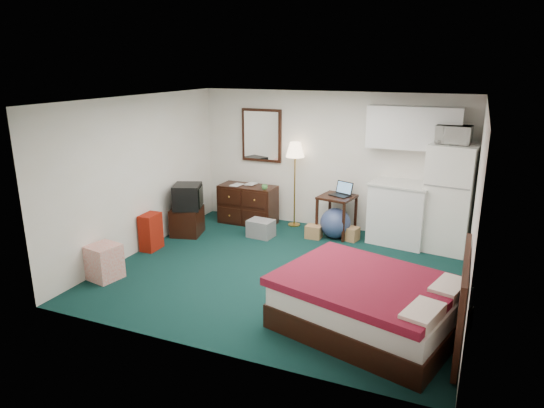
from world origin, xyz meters
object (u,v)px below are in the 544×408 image
at_px(floor_lamp, 295,185).
at_px(tv_stand, 187,221).
at_px(desk, 336,216).
at_px(fridge, 450,198).
at_px(kitchen_counter, 400,214).
at_px(suitcase, 151,232).
at_px(dresser, 248,204).
at_px(bed, 368,304).

height_order(floor_lamp, tv_stand, floor_lamp).
height_order(desk, fridge, fridge).
height_order(kitchen_counter, suitcase, kitchen_counter).
bearing_deg(tv_stand, suitcase, -114.20).
xyz_separation_m(dresser, desk, (1.75, -0.02, -0.01)).
bearing_deg(tv_stand, fridge, -0.72).
bearing_deg(tv_stand, dresser, 40.03).
xyz_separation_m(floor_lamp, suitcase, (-1.75, -2.08, -0.49)).
distance_m(kitchen_counter, bed, 3.04).
relative_size(floor_lamp, fridge, 0.91).
bearing_deg(suitcase, desk, 33.67).
height_order(desk, tv_stand, desk).
distance_m(dresser, fridge, 3.64).
relative_size(floor_lamp, suitcase, 2.62).
distance_m(floor_lamp, fridge, 2.74).
distance_m(dresser, tv_stand, 1.25).
relative_size(tv_stand, suitcase, 0.89).
distance_m(desk, kitchen_counter, 1.10).
bearing_deg(desk, fridge, 11.34).
distance_m(floor_lamp, bed, 3.82).
bearing_deg(tv_stand, desk, 7.57).
xyz_separation_m(dresser, bed, (2.95, -2.96, -0.06)).
height_order(bed, tv_stand, bed).
relative_size(dresser, kitchen_counter, 1.06).
xyz_separation_m(dresser, floor_lamp, (0.87, 0.21, 0.42)).
height_order(floor_lamp, kitchen_counter, floor_lamp).
distance_m(tv_stand, suitcase, 0.87).
bearing_deg(dresser, kitchen_counter, 2.43).
bearing_deg(suitcase, tv_stand, 78.56).
bearing_deg(desk, dresser, -170.85).
relative_size(floor_lamp, bed, 0.83).
bearing_deg(dresser, fridge, 1.68).
distance_m(dresser, suitcase, 2.07).
xyz_separation_m(dresser, kitchen_counter, (2.84, 0.07, 0.14)).
distance_m(kitchen_counter, suitcase, 4.20).
xyz_separation_m(desk, tv_stand, (-2.48, -0.99, -0.12)).
relative_size(fridge, suitcase, 2.89).
bearing_deg(floor_lamp, dresser, -166.74).
relative_size(dresser, suitcase, 1.79).
bearing_deg(suitcase, kitchen_counter, 25.99).
bearing_deg(bed, floor_lamp, 139.26).
bearing_deg(bed, dresser, 150.88).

